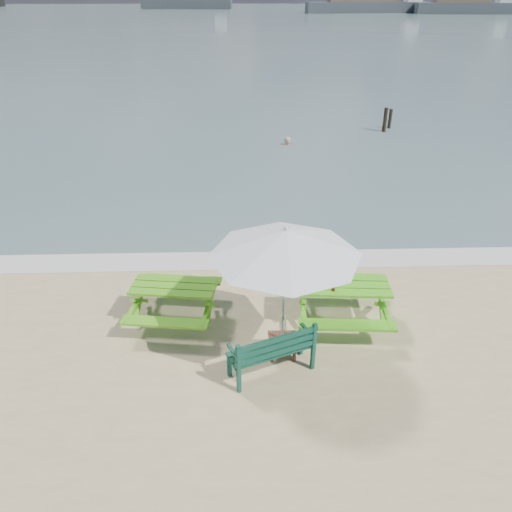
{
  "coord_description": "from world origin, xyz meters",
  "views": [
    {
      "loc": [
        -0.74,
        -5.94,
        5.94
      ],
      "look_at": [
        -0.43,
        3.0,
        1.0
      ],
      "focal_mm": 35.0,
      "sensor_mm": 36.0,
      "label": 1
    }
  ],
  "objects_px": {
    "park_bench": "(271,359)",
    "picnic_table_left": "(175,302)",
    "swimmer": "(287,156)",
    "beer_bottle": "(334,287)",
    "picnic_table_right": "(342,303)",
    "patio_umbrella": "(286,242)",
    "side_table": "(282,346)"
  },
  "relations": [
    {
      "from": "patio_umbrella",
      "to": "beer_bottle",
      "type": "height_order",
      "value": "patio_umbrella"
    },
    {
      "from": "park_bench",
      "to": "beer_bottle",
      "type": "xyz_separation_m",
      "value": [
        1.23,
        1.24,
        0.65
      ]
    },
    {
      "from": "picnic_table_right",
      "to": "park_bench",
      "type": "height_order",
      "value": "park_bench"
    },
    {
      "from": "picnic_table_left",
      "to": "picnic_table_right",
      "type": "bearing_deg",
      "value": -3.1
    },
    {
      "from": "park_bench",
      "to": "swimmer",
      "type": "bearing_deg",
      "value": 83.78
    },
    {
      "from": "park_bench",
      "to": "side_table",
      "type": "bearing_deg",
      "value": 64.13
    },
    {
      "from": "side_table",
      "to": "beer_bottle",
      "type": "bearing_deg",
      "value": 37.45
    },
    {
      "from": "patio_umbrella",
      "to": "swimmer",
      "type": "distance_m",
      "value": 13.55
    },
    {
      "from": "picnic_table_left",
      "to": "patio_umbrella",
      "type": "height_order",
      "value": "patio_umbrella"
    },
    {
      "from": "swimmer",
      "to": "park_bench",
      "type": "bearing_deg",
      "value": -96.22
    },
    {
      "from": "side_table",
      "to": "swimmer",
      "type": "relative_size",
      "value": 0.32
    },
    {
      "from": "picnic_table_left",
      "to": "park_bench",
      "type": "xyz_separation_m",
      "value": [
        1.82,
        -1.64,
        -0.09
      ]
    },
    {
      "from": "beer_bottle",
      "to": "swimmer",
      "type": "xyz_separation_m",
      "value": [
        0.26,
        12.44,
        -1.4
      ]
    },
    {
      "from": "picnic_table_right",
      "to": "park_bench",
      "type": "bearing_deg",
      "value": -135.31
    },
    {
      "from": "swimmer",
      "to": "side_table",
      "type": "bearing_deg",
      "value": -95.46
    },
    {
      "from": "picnic_table_right",
      "to": "patio_umbrella",
      "type": "distance_m",
      "value": 2.46
    },
    {
      "from": "picnic_table_left",
      "to": "swimmer",
      "type": "xyz_separation_m",
      "value": [
        3.31,
        12.04,
        -0.84
      ]
    },
    {
      "from": "beer_bottle",
      "to": "park_bench",
      "type": "bearing_deg",
      "value": -134.83
    },
    {
      "from": "patio_umbrella",
      "to": "swimmer",
      "type": "xyz_separation_m",
      "value": [
        1.26,
        13.21,
        -2.75
      ]
    },
    {
      "from": "park_bench",
      "to": "side_table",
      "type": "height_order",
      "value": "park_bench"
    },
    {
      "from": "park_bench",
      "to": "picnic_table_left",
      "type": "bearing_deg",
      "value": 137.95
    },
    {
      "from": "picnic_table_left",
      "to": "side_table",
      "type": "bearing_deg",
      "value": -29.7
    },
    {
      "from": "picnic_table_left",
      "to": "picnic_table_right",
      "type": "distance_m",
      "value": 3.3
    },
    {
      "from": "picnic_table_right",
      "to": "beer_bottle",
      "type": "bearing_deg",
      "value": -137.9
    },
    {
      "from": "patio_umbrella",
      "to": "picnic_table_left",
      "type": "bearing_deg",
      "value": 150.3
    },
    {
      "from": "picnic_table_right",
      "to": "swimmer",
      "type": "bearing_deg",
      "value": 89.93
    },
    {
      "from": "picnic_table_left",
      "to": "swimmer",
      "type": "bearing_deg",
      "value": 74.65
    },
    {
      "from": "picnic_table_right",
      "to": "beer_bottle",
      "type": "distance_m",
      "value": 0.62
    },
    {
      "from": "beer_bottle",
      "to": "swimmer",
      "type": "bearing_deg",
      "value": 88.82
    },
    {
      "from": "picnic_table_left",
      "to": "beer_bottle",
      "type": "xyz_separation_m",
      "value": [
        3.05,
        -0.4,
        0.56
      ]
    },
    {
      "from": "picnic_table_left",
      "to": "side_table",
      "type": "height_order",
      "value": "picnic_table_left"
    },
    {
      "from": "patio_umbrella",
      "to": "beer_bottle",
      "type": "relative_size",
      "value": 9.78
    }
  ]
}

